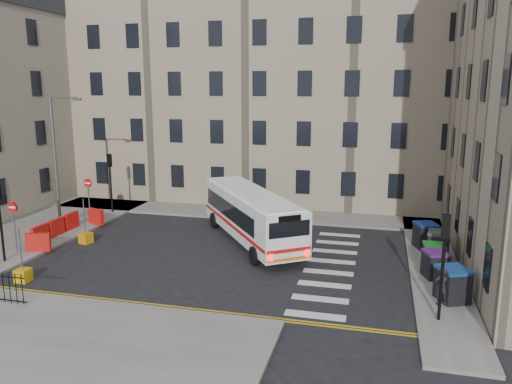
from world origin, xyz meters
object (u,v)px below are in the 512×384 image
at_px(bus, 251,213).
at_px(bollard_chevron, 23,275).
at_px(bollard_yellow, 86,238).
at_px(pedestrian, 442,287).
at_px(wheelie_bin_c, 433,256).
at_px(wheelie_bin_b, 435,264).
at_px(wheelie_bin_e, 425,235).
at_px(wheelie_bin_a, 453,284).
at_px(wheelie_bin_d, 439,244).
at_px(streetlamp, 55,161).

height_order(bus, bollard_chevron, bus).
bearing_deg(bollard_yellow, pedestrian, -12.42).
relative_size(bus, wheelie_bin_c, 8.09).
distance_m(wheelie_bin_b, wheelie_bin_c, 1.13).
relative_size(wheelie_bin_e, bollard_chevron, 2.52).
xyz_separation_m(wheelie_bin_a, wheelie_bin_b, (-0.45, 2.54, -0.08)).
xyz_separation_m(bus, wheelie_bin_d, (10.16, -0.75, -0.81)).
height_order(bus, wheelie_bin_c, bus).
xyz_separation_m(bus, wheelie_bin_e, (9.63, 0.82, -0.82)).
height_order(wheelie_bin_c, pedestrian, pedestrian).
height_order(pedestrian, bollard_chevron, pedestrian).
bearing_deg(pedestrian, wheelie_bin_e, -100.53).
bearing_deg(bollard_chevron, wheelie_bin_b, 14.75).
bearing_deg(bus, wheelie_bin_e, -30.20).
xyz_separation_m(streetlamp, wheelie_bin_b, (21.84, -2.99, -3.56)).
bearing_deg(wheelie_bin_a, streetlamp, 141.92).
bearing_deg(wheelie_bin_c, bollard_chevron, -165.89).
xyz_separation_m(bus, wheelie_bin_a, (10.18, -6.20, -0.81)).
distance_m(wheelie_bin_a, wheelie_bin_e, 7.03).
relative_size(wheelie_bin_c, wheelie_bin_e, 0.82).
xyz_separation_m(bus, bollard_chevron, (-8.56, -8.47, -1.36)).
bearing_deg(bollard_yellow, streetlamp, 147.02).
height_order(wheelie_bin_d, bollard_chevron, wheelie_bin_d).
height_order(wheelie_bin_a, wheelie_bin_e, wheelie_bin_a).
bearing_deg(bollard_chevron, bollard_yellow, 94.91).
relative_size(bus, wheelie_bin_e, 6.62).
relative_size(wheelie_bin_c, pedestrian, 0.80).
bearing_deg(wheelie_bin_b, wheelie_bin_e, 72.71).
bearing_deg(bollard_yellow, wheelie_bin_d, 5.62).
relative_size(wheelie_bin_c, bollard_yellow, 2.06).
xyz_separation_m(bus, pedestrian, (9.69, -6.78, -0.74)).
relative_size(streetlamp, bus, 0.81).
height_order(pedestrian, bollard_yellow, pedestrian).
height_order(bus, wheelie_bin_b, bus).
height_order(wheelie_bin_b, pedestrian, pedestrian).
bearing_deg(streetlamp, bollard_yellow, -32.98).
bearing_deg(bollard_yellow, wheelie_bin_a, -10.46).
bearing_deg(streetlamp, pedestrian, -15.66).
relative_size(streetlamp, wheelie_bin_b, 5.94).
bearing_deg(pedestrian, wheelie_bin_a, -140.76).
bearing_deg(bollard_yellow, wheelie_bin_e, 10.49).
distance_m(wheelie_bin_e, bollard_yellow, 19.02).
bearing_deg(wheelie_bin_e, bollard_yellow, 172.49).
distance_m(wheelie_bin_d, bollard_yellow, 19.32).
relative_size(wheelie_bin_b, wheelie_bin_e, 0.91).
bearing_deg(wheelie_bin_c, wheelie_bin_e, 88.32).
distance_m(bus, wheelie_bin_a, 11.94).
bearing_deg(bus, wheelie_bin_a, -66.38).
xyz_separation_m(wheelie_bin_a, bollard_chevron, (-18.74, -2.27, -0.56)).
relative_size(wheelie_bin_d, pedestrian, 0.90).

